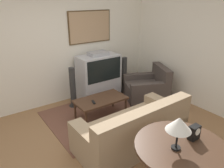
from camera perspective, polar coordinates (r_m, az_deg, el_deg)
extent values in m
plane|color=#8E6642|center=(3.96, -1.87, -15.85)|extent=(12.00, 12.00, 0.00)
cube|color=silver|center=(5.16, -15.38, 9.18)|extent=(12.00, 0.06, 2.70)
cube|color=#4C381E|center=(5.46, -5.78, 14.63)|extent=(1.13, 0.03, 0.76)
cube|color=tan|center=(5.44, -5.68, 14.61)|extent=(1.08, 0.01, 0.71)
cube|color=silver|center=(5.17, 23.29, 8.21)|extent=(0.06, 12.00, 2.70)
cube|color=brown|center=(4.83, -2.97, -8.09)|extent=(2.20, 1.82, 0.01)
cube|color=#B7B7BC|center=(5.56, -3.44, -1.10)|extent=(1.02, 0.54, 0.50)
cube|color=#B7B7BC|center=(5.37, -3.57, 4.34)|extent=(1.02, 0.54, 0.61)
cube|color=black|center=(5.15, -1.95, 3.59)|extent=(0.91, 0.01, 0.54)
cube|color=#9E9EA3|center=(5.27, -3.66, 7.96)|extent=(0.46, 0.30, 0.09)
cube|color=#9E8466|center=(3.90, 5.02, -12.73)|extent=(1.96, 0.95, 0.42)
cube|color=#9E8466|center=(3.47, 9.01, -9.51)|extent=(1.94, 0.27, 0.42)
cube|color=#9E8466|center=(4.39, 13.47, -7.81)|extent=(0.26, 0.91, 0.58)
cube|color=#9E8466|center=(3.45, -6.00, -16.40)|extent=(0.26, 0.91, 0.58)
cube|color=#715F49|center=(3.85, 12.18, -7.08)|extent=(0.36, 0.13, 0.34)
cube|color=#715F49|center=(3.33, 1.90, -11.60)|extent=(0.36, 0.13, 0.34)
cube|color=#473D38|center=(5.59, 8.73, -1.73)|extent=(1.25, 1.19, 0.40)
cube|color=#473D38|center=(5.59, 12.87, 2.44)|extent=(0.52, 0.86, 0.42)
cube|color=#473D38|center=(5.87, 7.65, 0.25)|extent=(0.96, 0.55, 0.54)
cube|color=#473D38|center=(5.26, 10.02, -2.55)|extent=(0.96, 0.55, 0.54)
cube|color=#472D1E|center=(4.57, -2.98, -4.10)|extent=(1.07, 0.57, 0.04)
cylinder|color=#472D1E|center=(4.28, -6.76, -9.51)|extent=(0.04, 0.04, 0.40)
cylinder|color=#472D1E|center=(4.75, 3.60, -6.03)|extent=(0.04, 0.04, 0.40)
cylinder|color=#472D1E|center=(4.65, -9.60, -6.95)|extent=(0.04, 0.04, 0.40)
cylinder|color=#472D1E|center=(5.08, 0.26, -3.98)|extent=(0.04, 0.04, 0.40)
cylinder|color=#472D1E|center=(2.86, 17.58, -15.43)|extent=(1.12, 1.12, 0.04)
cube|color=#472D1E|center=(2.89, 17.44, -16.41)|extent=(0.96, 0.45, 0.08)
cylinder|color=#472D1E|center=(3.38, 20.36, -17.41)|extent=(0.05, 0.05, 0.72)
cylinder|color=black|center=(2.77, 16.31, -15.68)|extent=(0.11, 0.11, 0.02)
cylinder|color=black|center=(2.66, 16.76, -12.36)|extent=(0.02, 0.02, 0.36)
cone|color=silver|center=(2.59, 17.08, -9.95)|extent=(0.29, 0.29, 0.16)
cube|color=black|center=(2.96, 20.66, -11.75)|extent=(0.14, 0.09, 0.19)
cylinder|color=white|center=(2.92, 21.53, -11.58)|extent=(0.09, 0.01, 0.09)
cube|color=black|center=(4.41, -4.85, -4.73)|extent=(0.09, 0.17, 0.02)
cylinder|color=black|center=(5.28, -9.87, -5.59)|extent=(0.23, 0.23, 0.02)
cylinder|color=#2D2D2D|center=(5.08, -10.21, -0.92)|extent=(0.14, 0.14, 0.95)
cylinder|color=black|center=(5.99, 3.11, -1.82)|extent=(0.23, 0.23, 0.02)
cylinder|color=#2D2D2D|center=(5.82, 3.21, 2.39)|extent=(0.14, 0.14, 0.95)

